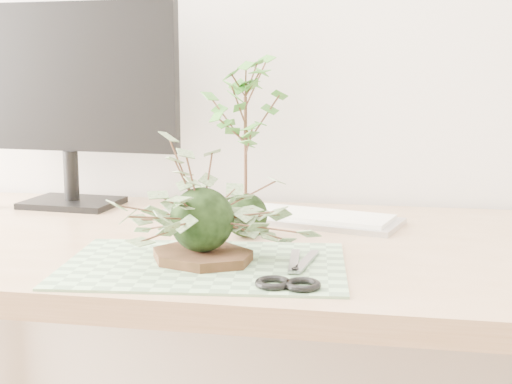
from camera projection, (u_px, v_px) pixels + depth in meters
desk at (229, 286)px, 1.27m from camera, size 1.60×0.70×0.74m
cutting_mat at (204, 265)px, 1.08m from camera, size 0.45×0.32×0.00m
stone_dish at (202, 256)px, 1.09m from camera, size 0.21×0.21×0.01m
ivy_kokedama at (201, 190)px, 1.07m from camera, size 0.34×0.34×0.20m
maple_kokedama at (245, 108)px, 1.22m from camera, size 0.21×0.21×0.32m
keyboard at (281, 215)px, 1.41m from camera, size 0.49×0.25×0.02m
monitor at (69, 90)px, 1.51m from camera, size 0.49×0.16×0.43m
scissors at (291, 278)px, 0.99m from camera, size 0.09×0.20×0.01m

